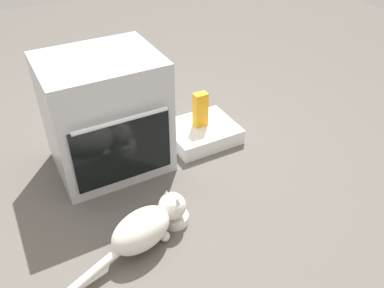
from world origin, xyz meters
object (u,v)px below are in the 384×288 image
at_px(pantry_cabinet, 202,132).
at_px(juice_carton, 200,110).
at_px(oven, 106,115).
at_px(food_bowl, 175,217).
at_px(cat, 147,226).

distance_m(pantry_cabinet, juice_carton, 0.17).
distance_m(oven, food_bowl, 0.73).
bearing_deg(cat, juice_carton, 27.65).
xyz_separation_m(pantry_cabinet, juice_carton, (-0.00, 0.02, 0.17)).
relative_size(oven, juice_carton, 2.96).
xyz_separation_m(oven, juice_carton, (0.62, -0.03, -0.13)).
xyz_separation_m(pantry_cabinet, cat, (-0.68, -0.65, 0.06)).
bearing_deg(cat, food_bowl, 0.00).
bearing_deg(oven, cat, -94.64).
height_order(oven, pantry_cabinet, oven).
bearing_deg(juice_carton, cat, -135.36).
bearing_deg(juice_carton, pantry_cabinet, -80.91).
relative_size(food_bowl, cat, 0.21).
xyz_separation_m(food_bowl, juice_carton, (0.50, 0.62, 0.19)).
bearing_deg(juice_carton, oven, 177.29).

